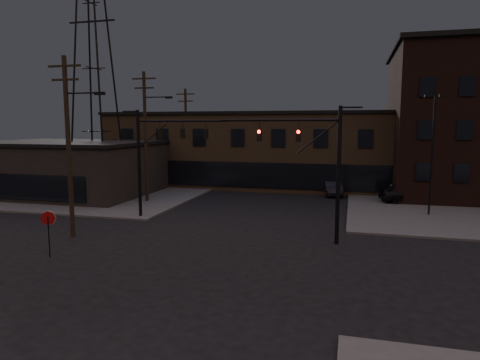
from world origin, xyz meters
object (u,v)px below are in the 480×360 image
Objects in this scene: traffic_signal_far at (155,151)px; parked_car_lot_a at (408,193)px; stop_sign at (48,223)px; car_crossing at (333,187)px; traffic_signal_near at (319,160)px; parked_car_lot_b at (414,191)px.

parked_car_lot_a is (18.80, 11.09, -4.03)m from traffic_signal_far.
traffic_signal_far is at bearing 82.68° from stop_sign.
stop_sign is (-1.28, -9.99, -3.17)m from traffic_signal_far.
stop_sign is 27.81m from car_crossing.
traffic_signal_near is 3.23× the size of stop_sign.
car_crossing is at bearing 49.50° from traffic_signal_far.
car_crossing is (12.22, 14.30, -4.25)m from traffic_signal_far.
parked_car_lot_b is (0.85, 2.53, -0.22)m from parked_car_lot_a.
stop_sign is at bearing -97.32° from traffic_signal_far.
traffic_signal_far reaches higher than parked_car_lot_a.
car_crossing reaches higher than parked_car_lot_b.
stop_sign is at bearing -125.80° from car_crossing.
traffic_signal_near is at bearing -97.20° from car_crossing.
parked_car_lot_a is at bearing 30.53° from traffic_signal_far.
traffic_signal_near is at bearing -16.17° from traffic_signal_far.
traffic_signal_near reaches higher than stop_sign.
parked_car_lot_a is at bearing 65.24° from traffic_signal_near.
traffic_signal_near is 15.17m from stop_sign.
parked_car_lot_a reaches higher than car_crossing.
traffic_signal_far is 1.72× the size of car_crossing.
parked_car_lot_a is 1.06× the size of car_crossing.
stop_sign reaches higher than car_crossing.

